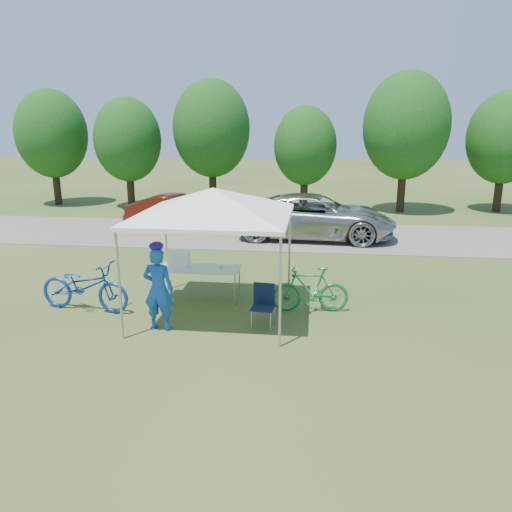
{
  "coord_description": "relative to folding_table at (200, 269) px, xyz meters",
  "views": [
    {
      "loc": [
        2.09,
        -9.96,
        3.98
      ],
      "look_at": [
        0.64,
        2.0,
        0.79
      ],
      "focal_mm": 35.0,
      "sensor_mm": 36.0,
      "label": 1
    }
  ],
  "objects": [
    {
      "name": "ground",
      "position": [
        0.54,
        -0.88,
        -0.72
      ],
      "size": [
        100.0,
        100.0,
        0.0
      ],
      "primitive_type": "plane",
      "color": "#2D5119",
      "rests_on": "ground"
    },
    {
      "name": "gravel_strip",
      "position": [
        0.54,
        7.12,
        -0.71
      ],
      "size": [
        24.0,
        5.0,
        0.02
      ],
      "primitive_type": "cube",
      "color": "gray",
      "rests_on": "ground"
    },
    {
      "name": "canopy",
      "position": [
        0.54,
        -0.88,
        1.93
      ],
      "size": [
        4.53,
        4.53,
        3.0
      ],
      "color": "#A5A5AA",
      "rests_on": "ground"
    },
    {
      "name": "treeline",
      "position": [
        0.25,
        13.17,
        2.81
      ],
      "size": [
        24.89,
        4.28,
        6.3
      ],
      "color": "#382314",
      "rests_on": "ground"
    },
    {
      "name": "folding_table",
      "position": [
        0.0,
        0.0,
        0.0
      ],
      "size": [
        1.86,
        0.77,
        0.76
      ],
      "color": "white",
      "rests_on": "ground"
    },
    {
      "name": "folding_chair",
      "position": [
        1.64,
        -1.37,
        -0.22
      ],
      "size": [
        0.48,
        0.49,
        0.86
      ],
      "rotation": [
        0.0,
        0.0,
        -0.1
      ],
      "color": "#0E1832",
      "rests_on": "ground"
    },
    {
      "name": "cooler",
      "position": [
        -0.49,
        0.0,
        0.23
      ],
      "size": [
        0.51,
        0.35,
        0.37
      ],
      "color": "white",
      "rests_on": "folding_table"
    },
    {
      "name": "ice_cream_cup",
      "position": [
        0.5,
        -0.05,
        0.08
      ],
      "size": [
        0.08,
        0.08,
        0.06
      ],
      "primitive_type": "cylinder",
      "color": "yellow",
      "rests_on": "folding_table"
    },
    {
      "name": "cyclist",
      "position": [
        -0.39,
        -1.84,
        0.12
      ],
      "size": [
        0.64,
        0.44,
        1.68
      ],
      "primitive_type": "imported",
      "rotation": [
        0.0,
        0.0,
        3.08
      ],
      "color": "#164FB6",
      "rests_on": "ground"
    },
    {
      "name": "bike_blue",
      "position": [
        -2.34,
        -1.01,
        -0.17
      ],
      "size": [
        2.17,
        1.0,
        1.1
      ],
      "primitive_type": "imported",
      "rotation": [
        0.0,
        0.0,
        1.44
      ],
      "color": "#11389D",
      "rests_on": "ground"
    },
    {
      "name": "bike_green",
      "position": [
        2.56,
        -0.49,
        -0.22
      ],
      "size": [
        1.71,
        0.62,
        1.01
      ],
      "primitive_type": "imported",
      "rotation": [
        0.0,
        0.0,
        -1.48
      ],
      "color": "#1C813B",
      "rests_on": "ground"
    },
    {
      "name": "minivan",
      "position": [
        2.63,
        6.8,
        0.08
      ],
      "size": [
        5.75,
        2.87,
        1.56
      ],
      "primitive_type": "imported",
      "rotation": [
        0.0,
        0.0,
        1.52
      ],
      "color": "#A9AAA5",
      "rests_on": "gravel_strip"
    },
    {
      "name": "sedan",
      "position": [
        -2.6,
        7.63,
        -0.04
      ],
      "size": [
        4.17,
        1.85,
        1.33
      ],
      "primitive_type": "imported",
      "rotation": [
        0.0,
        0.0,
        1.46
      ],
      "color": "#55150E",
      "rests_on": "gravel_strip"
    }
  ]
}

